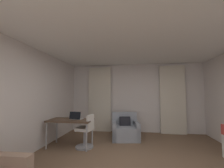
% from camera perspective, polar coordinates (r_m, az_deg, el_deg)
% --- Properties ---
extents(wall_window, '(5.12, 0.06, 2.60)m').
position_cam_1_polar(wall_window, '(5.70, 9.01, -5.38)').
color(wall_window, silver).
rests_on(wall_window, ground).
extents(wall_left, '(0.06, 6.12, 2.60)m').
position_cam_1_polar(wall_left, '(3.65, -34.60, -5.58)').
color(wall_left, silver).
rests_on(wall_left, ground).
extents(ceiling, '(5.12, 6.12, 0.06)m').
position_cam_1_polar(ceiling, '(2.92, 9.17, 19.98)').
color(ceiling, white).
rests_on(ceiling, wall_left).
extents(curtain_left_panel, '(0.90, 0.06, 2.50)m').
position_cam_1_polar(curtain_left_panel, '(5.73, -4.94, -5.90)').
color(curtain_left_panel, beige).
rests_on(curtain_left_panel, ground).
extents(curtain_right_panel, '(0.90, 0.06, 2.50)m').
position_cam_1_polar(curtain_right_panel, '(5.75, 22.92, -5.60)').
color(curtain_right_panel, beige).
rests_on(curtain_right_panel, ground).
extents(armchair, '(0.96, 0.92, 0.82)m').
position_cam_1_polar(armchair, '(4.92, 5.26, -17.72)').
color(armchair, gray).
rests_on(armchair, ground).
extents(desk, '(1.20, 0.62, 0.74)m').
position_cam_1_polar(desk, '(4.29, -16.10, -14.27)').
color(desk, '#4C3828').
rests_on(desk, ground).
extents(desk_chair, '(0.48, 0.48, 0.88)m').
position_cam_1_polar(desk_chair, '(4.18, -10.31, -18.51)').
color(desk_chair, gray).
rests_on(desk_chair, ground).
extents(laptop, '(0.34, 0.27, 0.22)m').
position_cam_1_polar(laptop, '(4.25, -14.03, -12.85)').
color(laptop, '#ADADB2').
rests_on(laptop, desk).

